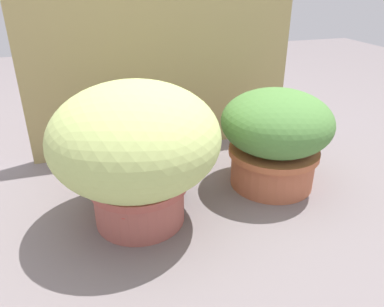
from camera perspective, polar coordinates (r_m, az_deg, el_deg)
name	(u,v)px	position (r m, az deg, el deg)	size (l,w,h in m)	color
ground_plane	(172,215)	(1.30, -3.10, -9.36)	(6.00, 6.00, 0.00)	slate
cardboard_backdrop	(163,54)	(1.66, -4.40, 14.84)	(1.18, 0.03, 0.86)	tan
grass_planter	(136,147)	(1.16, -8.58, 0.99)	(0.53, 0.53, 0.47)	#AD5C50
leafy_planter	(275,135)	(1.42, 12.60, 2.70)	(0.41, 0.41, 0.37)	#B76342
cat	(159,164)	(1.36, -5.05, -1.64)	(0.37, 0.23, 0.32)	#5B5256
mushroom_ornament_red	(127,214)	(1.15, -9.81, -9.00)	(0.07, 0.07, 0.14)	silver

